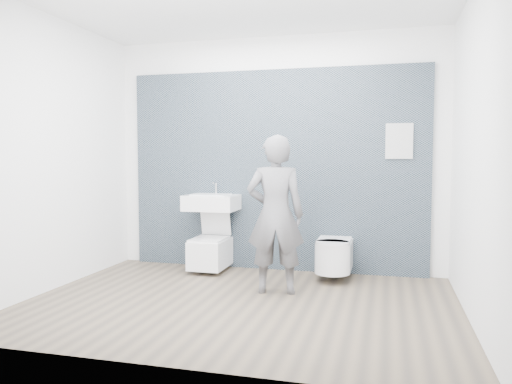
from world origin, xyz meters
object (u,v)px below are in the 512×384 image
(toilet_rounded, at_px, (334,255))
(toilet_square, at_px, (210,251))
(washbasin, at_px, (212,202))
(visitor, at_px, (275,215))

(toilet_rounded, bearing_deg, toilet_square, 178.18)
(washbasin, distance_m, toilet_square, 0.58)
(toilet_rounded, bearing_deg, visitor, -126.83)
(toilet_rounded, relative_size, visitor, 0.41)
(washbasin, relative_size, toilet_square, 0.80)
(toilet_square, bearing_deg, washbasin, 90.00)
(toilet_square, height_order, visitor, visitor)
(washbasin, distance_m, toilet_rounded, 1.57)
(washbasin, height_order, toilet_square, washbasin)
(washbasin, distance_m, visitor, 1.24)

